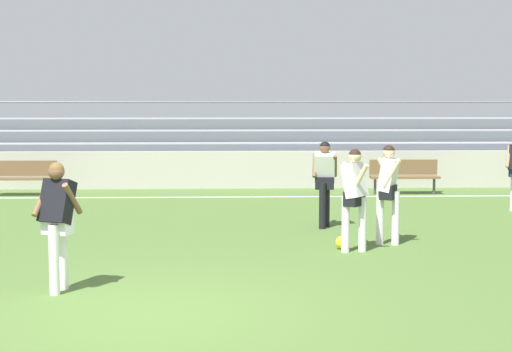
{
  "coord_description": "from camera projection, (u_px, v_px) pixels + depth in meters",
  "views": [
    {
      "loc": [
        0.94,
        -8.79,
        2.49
      ],
      "look_at": [
        1.43,
        5.56,
        1.06
      ],
      "focal_mm": 54.12,
      "sensor_mm": 36.0,
      "label": 1
    }
  ],
  "objects": [
    {
      "name": "player_white_on_ball",
      "position": [
        325.0,
        176.0,
        14.89
      ],
      "size": [
        0.51,
        0.5,
        1.68
      ],
      "color": "black",
      "rests_on": "ground"
    },
    {
      "name": "bench_centre_sideline",
      "position": [
        21.0,
        175.0,
        19.92
      ],
      "size": [
        1.8,
        0.4,
        0.9
      ],
      "color": "brown",
      "rests_on": "ground"
    },
    {
      "name": "ground_plane",
      "position": [
        149.0,
        314.0,
        8.95
      ],
      "size": [
        160.0,
        160.0,
        0.0
      ],
      "primitive_type": "plane",
      "color": "#4C6B30"
    },
    {
      "name": "field_line_sideline",
      "position": [
        193.0,
        197.0,
        19.62
      ],
      "size": [
        44.0,
        0.12,
        0.01
      ],
      "primitive_type": "cube",
      "color": "white",
      "rests_on": "ground"
    },
    {
      "name": "player_dark_deep_cover",
      "position": [
        57.0,
        215.0,
        9.9
      ],
      "size": [
        0.61,
        0.5,
        1.69
      ],
      "color": "white",
      "rests_on": "ground"
    },
    {
      "name": "player_white_challenging",
      "position": [
        354.0,
        191.0,
        12.52
      ],
      "size": [
        0.49,
        0.64,
        1.69
      ],
      "color": "white",
      "rests_on": "ground"
    },
    {
      "name": "player_white_wide_left",
      "position": [
        388.0,
        185.0,
        13.14
      ],
      "size": [
        0.45,
        0.6,
        1.71
      ],
      "color": "white",
      "rests_on": "ground"
    },
    {
      "name": "soccer_ball",
      "position": [
        342.0,
        243.0,
        12.84
      ],
      "size": [
        0.22,
        0.22,
        0.22
      ],
      "primitive_type": "sphere",
      "color": "yellow",
      "rests_on": "ground"
    },
    {
      "name": "sideline_wall",
      "position": [
        196.0,
        170.0,
        21.5
      ],
      "size": [
        48.0,
        0.16,
        1.04
      ],
      "primitive_type": "cube",
      "color": "#BCB7AD",
      "rests_on": "ground"
    },
    {
      "name": "bench_near_bin",
      "position": [
        404.0,
        173.0,
        20.26
      ],
      "size": [
        1.8,
        0.4,
        0.9
      ],
      "color": "brown",
      "rests_on": "ground"
    },
    {
      "name": "bleacher_stand",
      "position": [
        293.0,
        146.0,
        23.96
      ],
      "size": [
        26.7,
        3.2,
        2.42
      ],
      "color": "#B2B2B7",
      "rests_on": "ground"
    }
  ]
}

